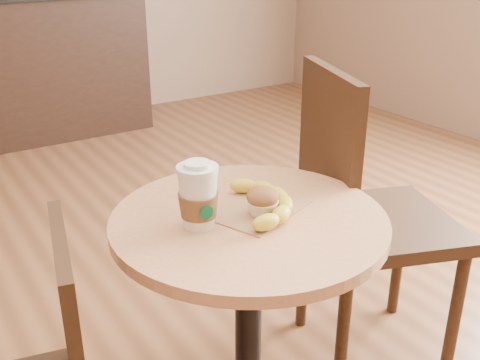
% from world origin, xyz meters
% --- Properties ---
extents(cafe_table, '(0.67, 0.67, 0.75)m').
position_xyz_m(cafe_table, '(0.03, -0.07, 0.52)').
color(cafe_table, black).
rests_on(cafe_table, ground).
extents(chair_right, '(0.58, 0.58, 1.03)m').
position_xyz_m(chair_right, '(0.56, 0.06, 0.56)').
color(chair_right, '#342012').
rests_on(chair_right, ground).
extents(kraft_bag, '(0.29, 0.25, 0.00)m').
position_xyz_m(kraft_bag, '(0.07, -0.05, 0.75)').
color(kraft_bag, '#9C704B').
rests_on(kraft_bag, cafe_table).
extents(coffee_cup, '(0.10, 0.10, 0.16)m').
position_xyz_m(coffee_cup, '(-0.09, -0.05, 0.82)').
color(coffee_cup, silver).
rests_on(coffee_cup, cafe_table).
extents(muffin, '(0.08, 0.08, 0.07)m').
position_xyz_m(muffin, '(0.06, -0.09, 0.79)').
color(muffin, white).
rests_on(muffin, kraft_bag).
extents(banana, '(0.28, 0.33, 0.04)m').
position_xyz_m(banana, '(0.08, -0.06, 0.77)').
color(banana, gold).
rests_on(banana, kraft_bag).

